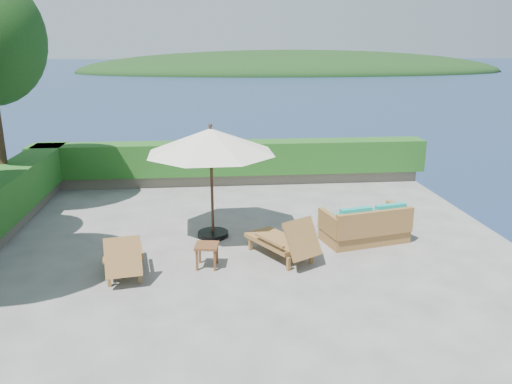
{
  "coord_description": "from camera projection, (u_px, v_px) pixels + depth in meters",
  "views": [
    {
      "loc": [
        -0.76,
        -9.89,
        4.25
      ],
      "look_at": [
        0.3,
        0.8,
        1.1
      ],
      "focal_mm": 35.0,
      "sensor_mm": 36.0,
      "label": 1
    }
  ],
  "objects": [
    {
      "name": "patio_umbrella",
      "position": [
        211.0,
        142.0,
        10.97
      ],
      "size": [
        3.88,
        3.88,
        2.63
      ],
      "rotation": [
        0.0,
        0.0,
        0.42
      ],
      "color": "black",
      "rests_on": "ground"
    },
    {
      "name": "foundation",
      "position": [
        246.0,
        316.0,
        11.15
      ],
      "size": [
        12.0,
        12.0,
        3.0
      ],
      "primitive_type": "cube",
      "color": "#4F493E",
      "rests_on": "ocean"
    },
    {
      "name": "ocean",
      "position": [
        247.0,
        371.0,
        11.56
      ],
      "size": [
        600.0,
        600.0,
        0.0
      ],
      "primitive_type": "plane",
      "color": "#152943",
      "rests_on": "ground"
    },
    {
      "name": "lounge_right",
      "position": [
        285.0,
        240.0,
        10.25
      ],
      "size": [
        1.48,
        1.83,
        0.99
      ],
      "rotation": [
        0.0,
        0.0,
        0.54
      ],
      "color": "olive",
      "rests_on": "ground"
    },
    {
      "name": "offshore_island",
      "position": [
        293.0,
        72.0,
        147.62
      ],
      "size": [
        126.0,
        57.6,
        12.6
      ],
      "primitive_type": "ellipsoid",
      "color": "black",
      "rests_on": "ocean"
    },
    {
      "name": "lounge_left",
      "position": [
        123.0,
        256.0,
        9.54
      ],
      "size": [
        0.91,
        1.68,
        0.92
      ],
      "rotation": [
        0.0,
        0.0,
        0.17
      ],
      "color": "olive",
      "rests_on": "ground"
    },
    {
      "name": "ground",
      "position": [
        246.0,
        252.0,
        10.71
      ],
      "size": [
        12.0,
        12.0,
        0.0
      ],
      "primitive_type": "plane",
      "color": "gray",
      "rests_on": "ground"
    },
    {
      "name": "hedge_far",
      "position": [
        232.0,
        158.0,
        15.82
      ],
      "size": [
        12.4,
        0.9,
        1.0
      ],
      "primitive_type": "cube",
      "color": "#1D4714",
      "rests_on": "planter_wall_far"
    },
    {
      "name": "planter_wall_far",
      "position": [
        232.0,
        178.0,
        16.01
      ],
      "size": [
        12.0,
        0.6,
        0.36
      ],
      "primitive_type": "cube",
      "color": "slate",
      "rests_on": "ground"
    },
    {
      "name": "wicker_loveseat",
      "position": [
        366.0,
        227.0,
        11.18
      ],
      "size": [
        2.04,
        1.35,
        0.92
      ],
      "rotation": [
        0.0,
        0.0,
        0.22
      ],
      "color": "olive",
      "rests_on": "ground"
    },
    {
      "name": "side_table",
      "position": [
        207.0,
        249.0,
        9.88
      ],
      "size": [
        0.51,
        0.51,
        0.48
      ],
      "rotation": [
        0.0,
        0.0,
        -0.15
      ],
      "color": "brown",
      "rests_on": "ground"
    }
  ]
}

